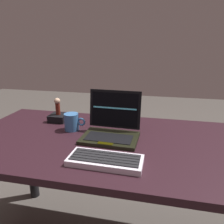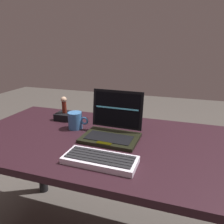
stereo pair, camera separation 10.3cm
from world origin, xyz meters
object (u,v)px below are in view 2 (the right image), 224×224
object	(u,v)px
coffee_mug	(76,120)
laptop_front	(112,128)
figurine	(64,104)
figurine_stand	(65,116)
external_keyboard	(100,160)

from	to	relation	value
coffee_mug	laptop_front	bearing A→B (deg)	-11.56
laptop_front	figurine	xyz separation A→B (m)	(-0.38, 0.17, 0.05)
figurine	coffee_mug	world-z (taller)	figurine
figurine	coffee_mug	distance (m)	0.19
laptop_front	figurine_stand	world-z (taller)	laptop_front
external_keyboard	figurine_stand	distance (m)	0.59
coffee_mug	figurine_stand	bearing A→B (deg)	139.45
figurine_stand	figurine	xyz separation A→B (m)	(0.00, 0.00, 0.08)
laptop_front	coffee_mug	world-z (taller)	laptop_front
laptop_front	external_keyboard	world-z (taller)	laptop_front
external_keyboard	coffee_mug	world-z (taller)	coffee_mug
figurine_stand	figurine	bearing A→B (deg)	0.00
figurine_stand	figurine	world-z (taller)	figurine
figurine_stand	laptop_front	bearing A→B (deg)	-24.08
external_keyboard	figurine_stand	world-z (taller)	figurine_stand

